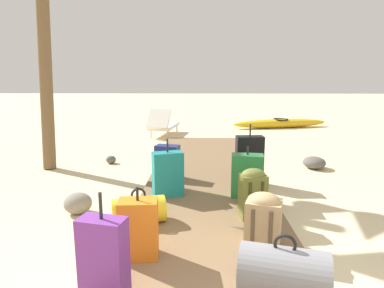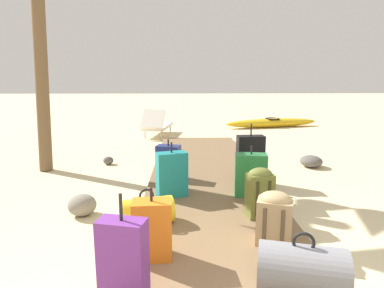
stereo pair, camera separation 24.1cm
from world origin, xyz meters
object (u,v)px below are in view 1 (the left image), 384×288
object	(u,v)px
backpack_tan	(263,217)
backpack_olive	(253,192)
suitcase_purple	(104,257)
suitcase_green	(247,176)
duffel_bag_grey	(283,271)
lounge_chair	(163,124)
kayak	(280,123)
duffel_bag_yellow	(139,210)
suitcase_orange	(138,229)
suitcase_black	(249,158)
suitcase_navy	(168,161)
suitcase_teal	(168,174)

from	to	relation	value
backpack_tan	backpack_olive	distance (m)	0.63
backpack_tan	suitcase_purple	xyz separation A→B (m)	(-1.29, -0.79, 0.03)
suitcase_green	duffel_bag_grey	size ratio (longest dim) A/B	0.96
lounge_chair	kayak	world-z (taller)	lounge_chair
duffel_bag_yellow	backpack_olive	bearing A→B (deg)	7.97
duffel_bag_grey	suitcase_orange	bearing A→B (deg)	156.10
duffel_bag_yellow	backpack_tan	bearing A→B (deg)	-19.64
backpack_olive	duffel_bag_yellow	distance (m)	1.28
kayak	suitcase_black	bearing A→B (deg)	-107.51
backpack_olive	backpack_tan	bearing A→B (deg)	-89.72
suitcase_green	lounge_chair	world-z (taller)	lounge_chair
duffel_bag_yellow	kayak	distance (m)	8.37
suitcase_navy	kayak	size ratio (longest dim) A/B	0.19
suitcase_purple	duffel_bag_grey	xyz separation A→B (m)	(1.30, 0.03, -0.12)
suitcase_black	kayak	world-z (taller)	suitcase_black
suitcase_purple	lounge_chair	world-z (taller)	suitcase_purple
suitcase_teal	duffel_bag_grey	bearing A→B (deg)	-63.63
suitcase_black	suitcase_navy	distance (m)	1.28
backpack_tan	suitcase_purple	size ratio (longest dim) A/B	0.65
suitcase_navy	lounge_chair	xyz separation A→B (m)	(-0.53, 4.34, -0.01)
suitcase_purple	backpack_tan	bearing A→B (deg)	31.47
duffel_bag_yellow	duffel_bag_grey	bearing A→B (deg)	-43.59
suitcase_black	suitcase_green	xyz separation A→B (m)	(-0.14, -0.75, -0.06)
suitcase_green	suitcase_orange	xyz separation A→B (m)	(-1.17, -1.57, -0.02)
suitcase_black	lounge_chair	world-z (taller)	suitcase_black
duffel_bag_yellow	lounge_chair	xyz separation A→B (m)	(-0.37, 6.05, 0.10)
suitcase_purple	suitcase_orange	world-z (taller)	suitcase_purple
suitcase_black	kayak	bearing A→B (deg)	72.49
suitcase_orange	duffel_bag_grey	distance (m)	1.25
duffel_bag_yellow	suitcase_green	bearing A→B (deg)	33.88
duffel_bag_yellow	suitcase_purple	bearing A→B (deg)	-91.36
suitcase_teal	kayak	distance (m)	7.48
suitcase_orange	backpack_tan	bearing A→B (deg)	12.43
suitcase_black	kayak	size ratio (longest dim) A/B	0.27
suitcase_teal	suitcase_orange	world-z (taller)	suitcase_teal
kayak	duffel_bag_yellow	bearing A→B (deg)	-113.52
backpack_tan	backpack_olive	bearing A→B (deg)	90.28
backpack_tan	suitcase_green	distance (m)	1.32
suitcase_teal	duffel_bag_grey	xyz separation A→B (m)	(1.03, -2.08, -0.12)
duffel_bag_grey	kayak	size ratio (longest dim) A/B	0.21
backpack_tan	suitcase_navy	size ratio (longest dim) A/B	0.83
suitcase_teal	suitcase_orange	distance (m)	1.58
suitcase_black	suitcase_green	size ratio (longest dim) A/B	1.28
kayak	backpack_tan	bearing A→B (deg)	-104.33
suitcase_teal	backpack_tan	size ratio (longest dim) A/B	1.43
lounge_chair	suitcase_teal	bearing A→B (deg)	-83.27
suitcase_orange	suitcase_navy	bearing A→B (deg)	89.26
suitcase_green	lounge_chair	xyz separation A→B (m)	(-1.66, 5.19, -0.04)
suitcase_black	duffel_bag_yellow	distance (m)	2.17
duffel_bag_yellow	suitcase_orange	bearing A→B (deg)	-79.86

